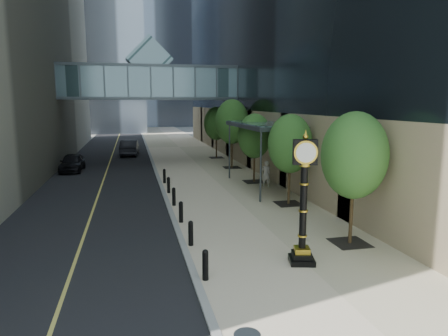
{
  "coord_description": "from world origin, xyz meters",
  "views": [
    {
      "loc": [
        -4.84,
        -10.88,
        5.68
      ],
      "look_at": [
        -0.61,
        7.36,
        2.6
      ],
      "focal_mm": 32.0,
      "sensor_mm": 36.0,
      "label": 1
    }
  ],
  "objects_px": {
    "street_clock": "(303,208)",
    "pedestrian": "(266,174)",
    "car_far": "(130,148)",
    "car_near": "(72,162)"
  },
  "relations": [
    {
      "from": "street_clock",
      "to": "pedestrian",
      "type": "bearing_deg",
      "value": 91.25
    },
    {
      "from": "street_clock",
      "to": "pedestrian",
      "type": "xyz_separation_m",
      "value": [
        2.96,
        12.5,
        -1.1
      ]
    },
    {
      "from": "pedestrian",
      "to": "car_far",
      "type": "bearing_deg",
      "value": -63.55
    },
    {
      "from": "street_clock",
      "to": "car_near",
      "type": "distance_m",
      "value": 24.8
    },
    {
      "from": "street_clock",
      "to": "car_near",
      "type": "height_order",
      "value": "street_clock"
    },
    {
      "from": "street_clock",
      "to": "car_near",
      "type": "bearing_deg",
      "value": 129.96
    },
    {
      "from": "pedestrian",
      "to": "car_far",
      "type": "relative_size",
      "value": 0.35
    },
    {
      "from": "car_near",
      "to": "street_clock",
      "type": "bearing_deg",
      "value": -63.29
    },
    {
      "from": "street_clock",
      "to": "car_far",
      "type": "xyz_separation_m",
      "value": [
        -5.98,
        31.75,
        -1.2
      ]
    },
    {
      "from": "pedestrian",
      "to": "street_clock",
      "type": "bearing_deg",
      "value": 78.25
    }
  ]
}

